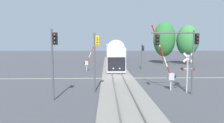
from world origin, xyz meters
TOP-DOWN VIEW (x-y plane):
  - ground_plane at (0.00, 0.00)m, footprint 220.00×220.00m
  - road_centre_stripe at (0.00, 0.00)m, footprint 44.00×0.20m
  - railway_track at (0.00, 0.00)m, footprint 4.40×80.00m
  - commuter_train at (0.00, 21.38)m, footprint 3.04×40.31m
  - crossing_gate_near at (4.83, -6.99)m, footprint 2.67×0.40m
  - crossing_signal_mast at (6.38, -7.83)m, footprint 1.36×0.44m
  - crossing_gate_far at (-4.83, 6.99)m, footprint 2.75×0.40m
  - traffic_signal_far_side at (5.26, 9.01)m, footprint 0.53×0.38m
  - traffic_signal_near_left at (-5.92, -10.01)m, footprint 0.53×0.38m
  - traffic_signal_near_right at (5.43, -8.57)m, footprint 4.44×0.38m
  - traffic_signal_median at (-2.58, -7.43)m, footprint 0.53×0.38m
  - oak_far_right at (12.45, 18.79)m, footprint 5.17×5.17m
  - maple_right_background at (17.48, 17.24)m, footprint 4.99×4.99m

SIDE VIEW (x-z plane):
  - ground_plane at x=0.00m, z-range 0.00..0.00m
  - road_centre_stripe at x=0.00m, z-range 0.00..0.01m
  - railway_track at x=0.00m, z-range -0.06..0.26m
  - crossing_gate_far at x=-4.83m, z-range -1.16..5.27m
  - crossing_gate_near at x=4.83m, z-range -1.24..5.45m
  - crossing_signal_mast at x=6.38m, z-range 0.45..4.49m
  - commuter_train at x=0.00m, z-range 0.22..5.38m
  - traffic_signal_far_side at x=5.26m, z-range 0.83..5.68m
  - traffic_signal_median at x=-2.58m, z-range 0.99..6.85m
  - traffic_signal_near_left at x=-5.92m, z-range 1.01..7.01m
  - traffic_signal_near_right at x=5.43m, z-range 1.53..7.57m
  - maple_right_background at x=17.48m, z-range 1.02..10.32m
  - oak_far_right at x=12.45m, z-range 0.89..11.10m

